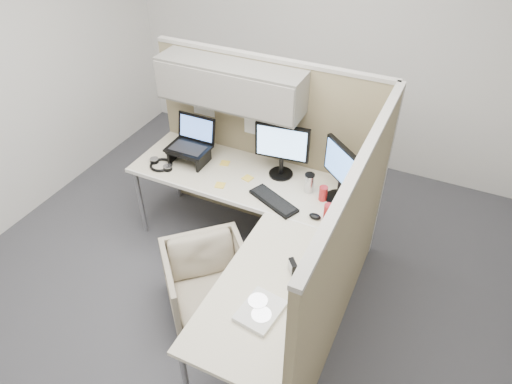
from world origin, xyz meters
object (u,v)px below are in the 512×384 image
at_px(desk, 252,219).
at_px(monitor_left, 282,147).
at_px(office_chair, 208,279).
at_px(keyboard, 274,201).

bearing_deg(desk, monitor_left, 90.32).
bearing_deg(monitor_left, office_chair, -108.22).
distance_m(office_chair, monitor_left, 1.18).
relative_size(office_chair, monitor_left, 1.34).
height_order(desk, office_chair, desk).
height_order(monitor_left, keyboard, monitor_left).
xyz_separation_m(office_chair, keyboard, (0.28, 0.58, 0.43)).
bearing_deg(desk, office_chair, -116.76).
bearing_deg(keyboard, desk, -88.37).
bearing_deg(office_chair, desk, 20.17).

